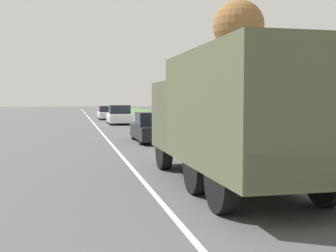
% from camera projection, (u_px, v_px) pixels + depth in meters
% --- Properties ---
extents(ground_plane, '(180.00, 180.00, 0.00)m').
position_uv_depth(ground_plane, '(94.00, 124.00, 35.65)').
color(ground_plane, '#4C4C4F').
extents(lane_centre_stripe, '(0.12, 120.00, 0.00)m').
position_uv_depth(lane_centre_stripe, '(94.00, 124.00, 35.65)').
color(lane_centre_stripe, silver).
rests_on(lane_centre_stripe, ground).
extents(sidewalk_right, '(1.80, 120.00, 0.12)m').
position_uv_depth(sidewalk_right, '(147.00, 123.00, 36.63)').
color(sidewalk_right, '#9E9B93').
rests_on(sidewalk_right, ground).
extents(grass_strip_right, '(7.00, 120.00, 0.02)m').
position_uv_depth(grass_strip_right, '(195.00, 123.00, 37.60)').
color(grass_strip_right, '#4C7538').
rests_on(grass_strip_right, ground).
extents(military_truck, '(2.46, 7.56, 3.18)m').
position_uv_depth(military_truck, '(232.00, 113.00, 10.09)').
color(military_truck, '#474C38').
rests_on(military_truck, ground).
extents(car_nearest_ahead, '(1.86, 4.03, 1.47)m').
position_uv_depth(car_nearest_ahead, '(154.00, 128.00, 20.87)').
color(car_nearest_ahead, black).
rests_on(car_nearest_ahead, ground).
extents(car_second_ahead, '(1.92, 3.95, 1.61)m').
position_uv_depth(car_second_ahead, '(119.00, 116.00, 35.71)').
color(car_second_ahead, silver).
rests_on(car_second_ahead, ground).
extents(car_third_ahead, '(1.94, 4.85, 1.40)m').
position_uv_depth(car_third_ahead, '(107.00, 113.00, 44.73)').
color(car_third_ahead, silver).
rests_on(car_third_ahead, ground).
extents(pickup_truck, '(2.07, 5.28, 1.81)m').
position_uv_depth(pickup_truck, '(311.00, 128.00, 17.85)').
color(pickup_truck, silver).
rests_on(pickup_truck, grass_strip_right).
extents(tree_mid_right, '(2.78, 2.78, 7.42)m').
position_uv_depth(tree_mid_right, '(238.00, 27.00, 22.67)').
color(tree_mid_right, brown).
rests_on(tree_mid_right, grass_strip_right).
extents(tree_far_right, '(2.54, 2.54, 6.13)m').
position_uv_depth(tree_far_right, '(197.00, 71.00, 40.31)').
color(tree_far_right, '#4C3D2D').
rests_on(tree_far_right, grass_strip_right).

